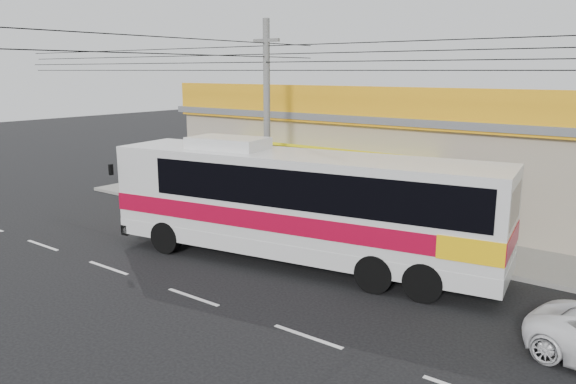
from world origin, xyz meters
name	(u,v)px	position (x,y,z in m)	size (l,w,h in m)	color
ground	(251,273)	(0.00, 0.00, 0.00)	(120.00, 120.00, 0.00)	black
sidewalk	(349,229)	(0.00, 6.00, 0.07)	(30.00, 3.20, 0.15)	slate
lane_markings	(193,297)	(0.00, -2.50, 0.00)	(50.00, 0.12, 0.01)	silver
storefront_building	(411,158)	(-0.01, 11.54, 2.30)	(22.60, 9.20, 5.70)	#A89A87
coach_bus	(305,200)	(0.88, 1.73, 2.18)	(13.52, 4.88, 4.08)	silver
motorbike_red	(153,188)	(-10.45, 4.70, 0.67)	(0.69, 1.99, 1.05)	maroon
motorbike_dark	(158,186)	(-10.35, 4.97, 0.71)	(0.53, 1.87, 1.13)	black
utility_pole	(266,57)	(-3.10, 4.65, 6.85)	(34.00, 14.00, 8.30)	slate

